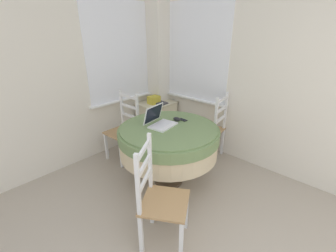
{
  "coord_description": "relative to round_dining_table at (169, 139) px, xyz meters",
  "views": [
    {
      "loc": [
        -0.57,
        0.36,
        1.79
      ],
      "look_at": [
        1.34,
        2.13,
        0.68
      ],
      "focal_mm": 24.0,
      "sensor_mm": 36.0,
      "label": 1
    }
  ],
  "objects": [
    {
      "name": "dining_chair_near_right_window",
      "position": [
        0.89,
        -0.04,
        -0.15
      ],
      "size": [
        0.45,
        0.45,
        0.99
      ],
      "color": "#A87F51",
      "rests_on": "ground_plane"
    },
    {
      "name": "corner_room_shell",
      "position": [
        0.21,
        0.13,
        0.67
      ],
      "size": [
        4.59,
        5.14,
        2.55
      ],
      "color": "silver",
      "rests_on": "ground_plane"
    },
    {
      "name": "dining_chair_near_back_window",
      "position": [
        -0.0,
        0.88,
        -0.15
      ],
      "size": [
        0.41,
        0.41,
        0.99
      ],
      "color": "#A87F51",
      "rests_on": "ground_plane"
    },
    {
      "name": "corner_cabinet",
      "position": [
        0.81,
        1.03,
        -0.28
      ],
      "size": [
        0.6,
        0.49,
        0.66
      ],
      "color": "beige",
      "rests_on": "ground_plane"
    },
    {
      "name": "dining_chair_camera_near",
      "position": [
        -0.69,
        -0.53,
        -0.15
      ],
      "size": [
        0.55,
        0.54,
        0.99
      ],
      "color": "#A87F51",
      "rests_on": "ground_plane"
    },
    {
      "name": "laptop",
      "position": [
        -0.03,
        0.12,
        0.2
      ],
      "size": [
        0.36,
        0.33,
        0.23
      ],
      "color": "white",
      "rests_on": "round_dining_table"
    },
    {
      "name": "storage_box",
      "position": [
        0.75,
        1.03,
        0.11
      ],
      "size": [
        0.19,
        0.14,
        0.13
      ],
      "color": "gold",
      "rests_on": "corner_cabinet"
    },
    {
      "name": "computer_mouse",
      "position": [
        0.21,
        0.05,
        0.18
      ],
      "size": [
        0.06,
        0.1,
        0.05
      ],
      "color": "black",
      "rests_on": "round_dining_table"
    },
    {
      "name": "round_dining_table",
      "position": [
        0.0,
        0.0,
        0.0
      ],
      "size": [
        1.19,
        1.19,
        0.76
      ],
      "color": "#4C3D2D",
      "rests_on": "ground_plane"
    },
    {
      "name": "cell_phone",
      "position": [
        0.28,
        0.02,
        0.16
      ],
      "size": [
        0.06,
        0.12,
        0.01
      ],
      "color": "black",
      "rests_on": "round_dining_table"
    },
    {
      "name": "book_on_cabinet",
      "position": [
        0.81,
        0.96,
        0.06
      ],
      "size": [
        0.17,
        0.24,
        0.02
      ],
      "color": "#3F3F44",
      "rests_on": "corner_cabinet"
    }
  ]
}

